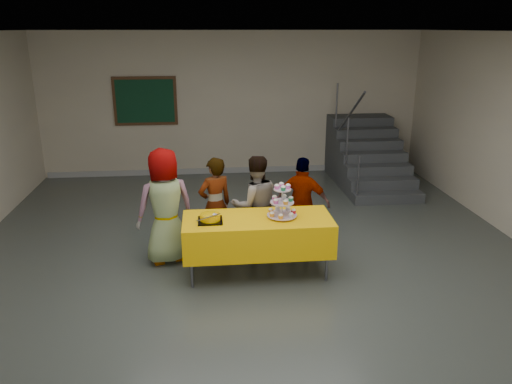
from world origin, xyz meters
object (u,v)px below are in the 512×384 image
Objects in this scene: bake_table at (258,234)px; schoolchild_a at (165,206)px; noticeboard at (145,101)px; cupcake_stand at (282,204)px; schoolchild_d at (302,203)px; staircase at (366,158)px; schoolchild_c at (255,205)px; bear_cake at (210,217)px; schoolchild_b at (215,205)px.

bake_table is 1.19× the size of schoolchild_a.
cupcake_stand is at bearing -65.57° from noticeboard.
schoolchild_d is 3.68m from staircase.
noticeboard is (-0.66, 4.23, 0.81)m from schoolchild_a.
cupcake_stand is 0.28× the size of schoolchild_a.
staircase is (2.66, 3.90, -0.07)m from bake_table.
staircase is (2.62, 3.23, -0.22)m from schoolchild_c.
staircase reaches higher than schoolchild_d.
schoolchild_a is 0.66× the size of staircase.
schoolchild_a is 1.12× the size of schoolchild_c.
bear_cake is 0.27× the size of schoolchild_d.
schoolchild_d is (1.91, 0.27, -0.12)m from schoolchild_a.
staircase reaches higher than schoolchild_a.
bake_table is 5.18m from noticeboard.
bake_table is 1.33× the size of schoolchild_c.
schoolchild_c is (0.04, 0.67, 0.15)m from bake_table.
staircase is 4.71m from noticeboard.
noticeboard reaches higher than schoolchild_b.
schoolchild_b is 1.05× the size of noticeboard.
bake_table is 0.78× the size of staircase.
bear_cake is at bearing -75.42° from noticeboard.
schoolchild_a reaches higher than schoolchild_d.
schoolchild_c is 1.05× the size of schoolchild_d.
bake_table is at bearing 136.92° from schoolchild_a.
schoolchild_d is at bearing 168.11° from schoolchild_a.
bear_cake is 0.97m from schoolchild_c.
schoolchild_a is at bearing -81.16° from noticeboard.
schoolchild_c is at bearing 48.68° from bear_cake.
schoolchild_d is at bearing 32.04° from bear_cake.
bake_table is at bearing -179.92° from cupcake_stand.
noticeboard is (-4.50, 0.84, 1.11)m from staircase.
schoolchild_c is at bearing 112.15° from cupcake_stand.
bake_table is 1.41× the size of schoolchild_d.
noticeboard is at bearing -101.18° from schoolchild_a.
schoolchild_a is at bearing -138.57° from staircase.
bear_cake is (-0.60, -0.05, 0.27)m from bake_table.
schoolchild_a is at bearing 29.18° from schoolchild_d.
noticeboard is (-2.57, 3.96, 0.93)m from schoolchild_d.
bake_table is 1.45× the size of noticeboard.
bear_cake is at bearing -175.08° from bake_table.
staircase is (1.94, 3.12, -0.18)m from schoolchild_d.
staircase is 1.85× the size of noticeboard.
noticeboard reaches higher than bake_table.
bake_table is 4.72m from staircase.
bear_cake is at bearing -176.73° from cupcake_stand.
bear_cake is 0.28× the size of noticeboard.
schoolchild_d is (0.42, 0.78, -0.27)m from cupcake_stand.
schoolchild_b is at bearing -135.67° from staircase.
schoolchild_c is 4.57m from noticeboard.
bake_table is 1.31m from schoolchild_a.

